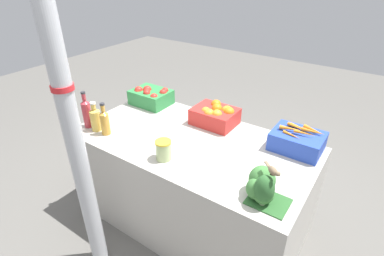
# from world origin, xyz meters

# --- Properties ---
(ground_plane) EXTENTS (10.00, 10.00, 0.00)m
(ground_plane) POSITION_xyz_m (0.00, 0.00, 0.00)
(ground_plane) COLOR #605E59
(market_table) EXTENTS (1.75, 0.93, 0.77)m
(market_table) POSITION_xyz_m (0.00, 0.00, 0.39)
(market_table) COLOR #B7B2A8
(market_table) RESTS_ON ground_plane
(support_pole) EXTENTS (0.12, 0.12, 2.64)m
(support_pole) POSITION_xyz_m (-0.33, -0.72, 1.32)
(support_pole) COLOR #B7BABF
(support_pole) RESTS_ON ground_plane
(apple_crate) EXTENTS (0.34, 0.26, 0.17)m
(apple_crate) POSITION_xyz_m (-0.67, 0.31, 0.85)
(apple_crate) COLOR #2D8442
(apple_crate) RESTS_ON market_table
(orange_crate) EXTENTS (0.34, 0.26, 0.17)m
(orange_crate) POSITION_xyz_m (0.01, 0.31, 0.85)
(orange_crate) COLOR red
(orange_crate) RESTS_ON market_table
(carrot_crate) EXTENTS (0.34, 0.26, 0.16)m
(carrot_crate) POSITION_xyz_m (0.67, 0.31, 0.84)
(carrot_crate) COLOR #2847B7
(carrot_crate) RESTS_ON market_table
(broccoli_pile) EXTENTS (0.25, 0.21, 0.20)m
(broccoli_pile) POSITION_xyz_m (0.66, -0.30, 0.86)
(broccoli_pile) COLOR #2D602D
(broccoli_pile) RESTS_ON market_table
(juice_bottle_ruby) EXTENTS (0.07, 0.07, 0.30)m
(juice_bottle_ruby) POSITION_xyz_m (-0.79, -0.29, 0.90)
(juice_bottle_ruby) COLOR #B2333D
(juice_bottle_ruby) RESTS_ON market_table
(juice_bottle_golden) EXTENTS (0.08, 0.08, 0.23)m
(juice_bottle_golden) POSITION_xyz_m (-0.69, -0.29, 0.87)
(juice_bottle_golden) COLOR gold
(juice_bottle_golden) RESTS_ON market_table
(juice_bottle_amber) EXTENTS (0.07, 0.07, 0.26)m
(juice_bottle_amber) POSITION_xyz_m (-0.59, -0.29, 0.88)
(juice_bottle_amber) COLOR gold
(juice_bottle_amber) RESTS_ON market_table
(pickle_jar) EXTENTS (0.11, 0.11, 0.14)m
(pickle_jar) POSITION_xyz_m (-0.02, -0.30, 0.84)
(pickle_jar) COLOR #B2C684
(pickle_jar) RESTS_ON market_table
(sparrow_bird) EXTENTS (0.12, 0.09, 0.05)m
(sparrow_bird) POSITION_xyz_m (0.72, -0.31, 1.00)
(sparrow_bird) COLOR #4C3D2D
(sparrow_bird) RESTS_ON broccoli_pile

